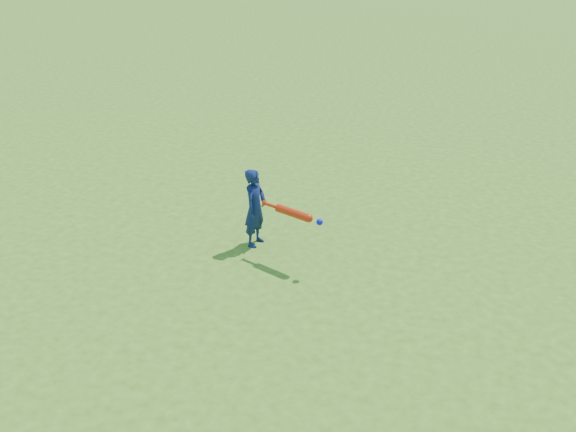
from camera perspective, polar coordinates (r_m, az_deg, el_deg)
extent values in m
plane|color=#3E721B|center=(7.28, 1.44, -4.68)|extent=(80.00, 80.00, 0.00)
imported|color=#101C4C|center=(7.59, -2.94, 0.74)|extent=(0.30, 0.39, 0.96)
cylinder|color=red|center=(7.39, -2.13, 1.16)|extent=(0.04, 0.06, 0.06)
cylinder|color=red|center=(7.32, -1.51, 0.95)|extent=(0.21, 0.12, 0.04)
cylinder|color=red|center=(7.14, 0.43, 0.28)|extent=(0.44, 0.27, 0.09)
sphere|color=red|center=(7.02, 1.85, -0.21)|extent=(0.09, 0.09, 0.09)
sphere|color=#0C10CF|center=(6.94, 2.82, -0.54)|extent=(0.07, 0.07, 0.07)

